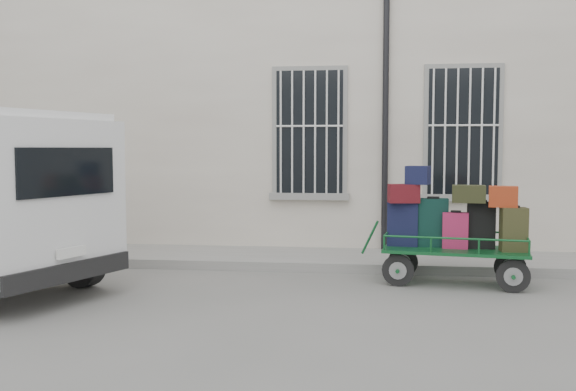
{
  "coord_description": "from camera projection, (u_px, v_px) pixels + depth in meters",
  "views": [
    {
      "loc": [
        0.64,
        -8.6,
        1.96
      ],
      "look_at": [
        -0.55,
        1.0,
        1.25
      ],
      "focal_mm": 40.0,
      "sensor_mm": 36.0,
      "label": 1
    }
  ],
  "objects": [
    {
      "name": "ground",
      "position": [
        319.0,
        292.0,
        8.74
      ],
      "size": [
        80.0,
        80.0,
        0.0
      ],
      "primitive_type": "plane",
      "color": "slate",
      "rests_on": "ground"
    },
    {
      "name": "building",
      "position": [
        338.0,
        100.0,
        13.96
      ],
      "size": [
        24.0,
        5.15,
        6.0
      ],
      "color": "#C0B4A4",
      "rests_on": "ground"
    },
    {
      "name": "sidewalk",
      "position": [
        329.0,
        259.0,
        10.91
      ],
      "size": [
        24.0,
        1.7,
        0.15
      ],
      "primitive_type": "cube",
      "color": "gray",
      "rests_on": "ground"
    },
    {
      "name": "luggage_cart",
      "position": [
        453.0,
        228.0,
        9.21
      ],
      "size": [
        2.41,
        1.2,
        1.7
      ],
      "rotation": [
        0.0,
        0.0,
        -0.15
      ],
      "color": "black",
      "rests_on": "ground"
    }
  ]
}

